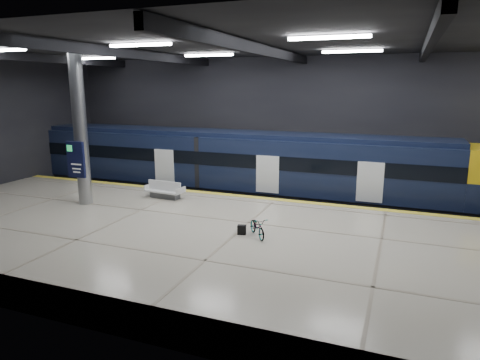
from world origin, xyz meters
The scene contains 10 objects.
ground centered at (0.00, 0.00, 0.00)m, with size 30.00×30.00×0.00m, color black.
room_shell centered at (0.00, 0.00, 5.72)m, with size 30.10×16.10×8.05m.
platform centered at (0.00, -2.50, 0.55)m, with size 30.00×11.00×1.10m, color beige.
safety_strip centered at (0.00, 2.75, 1.11)m, with size 30.00×0.40×0.01m, color yellow.
rails centered at (0.00, 5.50, 0.08)m, with size 30.00×1.52×0.16m.
train centered at (-2.06, 5.50, 2.06)m, with size 29.40×2.84×3.79m.
bench centered at (-5.07, 1.10, 1.39)m, with size 1.94×0.92×0.83m.
bicycle centered at (0.82, -2.38, 1.46)m, with size 0.48×1.38×0.73m, color #99999E.
pannier_bag centered at (0.22, -2.38, 1.28)m, with size 0.30×0.18×0.35m, color black.
info_column centered at (-8.00, -1.03, 4.46)m, with size 0.90×0.78×6.90m.
Camera 1 is at (5.48, -16.18, 6.41)m, focal length 32.00 mm.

